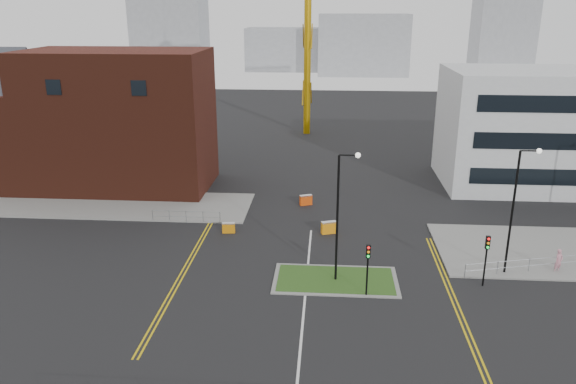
# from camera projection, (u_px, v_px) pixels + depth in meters

# --- Properties ---
(ground) EXTENTS (200.00, 200.00, 0.00)m
(ground) POSITION_uv_depth(u_px,v_px,m) (301.00, 345.00, 31.48)
(ground) COLOR black
(ground) RESTS_ON ground
(pavement_left) EXTENTS (28.00, 8.00, 0.12)m
(pavement_left) POSITION_uv_depth(u_px,v_px,m) (104.00, 204.00, 53.67)
(pavement_left) COLOR slate
(pavement_left) RESTS_ON ground
(island_kerb) EXTENTS (8.60, 4.60, 0.08)m
(island_kerb) POSITION_uv_depth(u_px,v_px,m) (335.00, 280.00, 38.89)
(island_kerb) COLOR slate
(island_kerb) RESTS_ON ground
(grass_island) EXTENTS (8.00, 4.00, 0.12)m
(grass_island) POSITION_uv_depth(u_px,v_px,m) (335.00, 280.00, 38.89)
(grass_island) COLOR #264D19
(grass_island) RESTS_ON ground
(brick_building) EXTENTS (24.20, 10.07, 14.24)m
(brick_building) POSITION_uv_depth(u_px,v_px,m) (92.00, 121.00, 57.41)
(brick_building) COLOR #491D12
(brick_building) RESTS_ON ground
(office_block) EXTENTS (25.00, 12.20, 12.00)m
(office_block) POSITION_uv_depth(u_px,v_px,m) (568.00, 129.00, 58.01)
(office_block) COLOR silver
(office_block) RESTS_ON ground
(streetlamp_island) EXTENTS (1.46, 0.36, 9.18)m
(streetlamp_island) POSITION_uv_depth(u_px,v_px,m) (341.00, 207.00, 37.18)
(streetlamp_island) COLOR black
(streetlamp_island) RESTS_ON ground
(streetlamp_right_near) EXTENTS (1.46, 0.36, 9.18)m
(streetlamp_right_near) POSITION_uv_depth(u_px,v_px,m) (517.00, 202.00, 38.23)
(streetlamp_right_near) COLOR black
(streetlamp_right_near) RESTS_ON ground
(traffic_light_island) EXTENTS (0.28, 0.33, 3.65)m
(traffic_light_island) POSITION_uv_depth(u_px,v_px,m) (368.00, 260.00, 36.04)
(traffic_light_island) COLOR black
(traffic_light_island) RESTS_ON ground
(traffic_light_right) EXTENTS (0.28, 0.33, 3.65)m
(traffic_light_right) POSITION_uv_depth(u_px,v_px,m) (487.00, 251.00, 37.38)
(traffic_light_right) COLOR black
(traffic_light_right) RESTS_ON ground
(railing_left) EXTENTS (6.05, 0.05, 1.10)m
(railing_left) POSITION_uv_depth(u_px,v_px,m) (186.00, 215.00, 49.04)
(railing_left) COLOR gray
(railing_left) RESTS_ON ground
(centre_line) EXTENTS (0.15, 30.00, 0.01)m
(centre_line) POSITION_uv_depth(u_px,v_px,m) (302.00, 326.00, 33.37)
(centre_line) COLOR silver
(centre_line) RESTS_ON ground
(yellow_left_a) EXTENTS (0.12, 24.00, 0.01)m
(yellow_left_a) POSITION_uv_depth(u_px,v_px,m) (187.00, 263.00, 41.57)
(yellow_left_a) COLOR gold
(yellow_left_a) RESTS_ON ground
(yellow_left_b) EXTENTS (0.12, 24.00, 0.01)m
(yellow_left_b) POSITION_uv_depth(u_px,v_px,m) (191.00, 263.00, 41.55)
(yellow_left_b) COLOR gold
(yellow_left_b) RESTS_ON ground
(yellow_right_a) EXTENTS (0.12, 20.00, 0.01)m
(yellow_right_a) POSITION_uv_depth(u_px,v_px,m) (451.00, 299.00, 36.49)
(yellow_right_a) COLOR gold
(yellow_right_a) RESTS_ON ground
(yellow_right_b) EXTENTS (0.12, 20.00, 0.01)m
(yellow_right_b) POSITION_uv_depth(u_px,v_px,m) (456.00, 299.00, 36.47)
(yellow_right_b) COLOR gold
(yellow_right_b) RESTS_ON ground
(skyline_a) EXTENTS (18.00, 12.00, 22.00)m
(skyline_a) POSITION_uv_depth(u_px,v_px,m) (170.00, 34.00, 144.32)
(skyline_a) COLOR gray
(skyline_a) RESTS_ON ground
(skyline_b) EXTENTS (24.00, 12.00, 16.00)m
(skyline_b) POSITION_uv_depth(u_px,v_px,m) (363.00, 45.00, 151.23)
(skyline_b) COLOR gray
(skyline_b) RESTS_ON ground
(skyline_c) EXTENTS (14.00, 12.00, 28.00)m
(skyline_c) POSITION_uv_depth(u_px,v_px,m) (504.00, 22.00, 142.16)
(skyline_c) COLOR gray
(skyline_c) RESTS_ON ground
(skyline_d) EXTENTS (30.00, 12.00, 12.00)m
(skyline_d) POSITION_uv_depth(u_px,v_px,m) (299.00, 49.00, 162.59)
(skyline_d) COLOR gray
(skyline_d) RESTS_ON ground
(pedestrian) EXTENTS (0.78, 0.69, 1.78)m
(pedestrian) POSITION_uv_depth(u_px,v_px,m) (559.00, 261.00, 39.83)
(pedestrian) COLOR pink
(pedestrian) RESTS_ON ground
(barrier_left) EXTENTS (1.09, 0.46, 0.89)m
(barrier_left) POSITION_uv_depth(u_px,v_px,m) (229.00, 227.00, 46.95)
(barrier_left) COLOR orange
(barrier_left) RESTS_ON ground
(barrier_mid) EXTENTS (1.24, 0.81, 0.99)m
(barrier_mid) POSITION_uv_depth(u_px,v_px,m) (306.00, 200.00, 53.48)
(barrier_mid) COLOR #E1480C
(barrier_mid) RESTS_ON ground
(barrier_right) EXTENTS (1.32, 0.79, 1.05)m
(barrier_right) POSITION_uv_depth(u_px,v_px,m) (329.00, 227.00, 46.78)
(barrier_right) COLOR orange
(barrier_right) RESTS_ON ground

